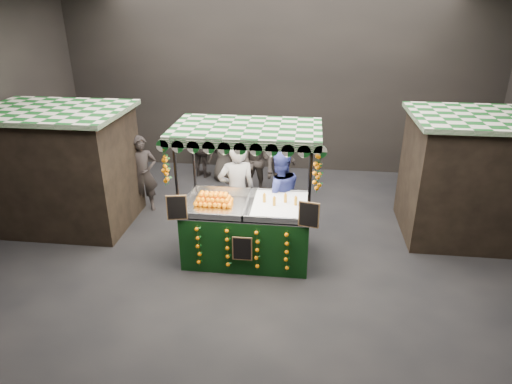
# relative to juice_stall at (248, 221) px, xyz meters

# --- Properties ---
(ground) EXTENTS (12.00, 12.00, 0.00)m
(ground) POSITION_rel_juice_stall_xyz_m (0.19, 0.05, -0.82)
(ground) COLOR black
(ground) RESTS_ON ground
(market_hall) EXTENTS (12.10, 10.10, 5.05)m
(market_hall) POSITION_rel_juice_stall_xyz_m (0.19, 0.05, 2.56)
(market_hall) COLOR black
(market_hall) RESTS_ON ground
(neighbour_stall_left) EXTENTS (3.00, 2.20, 2.60)m
(neighbour_stall_left) POSITION_rel_juice_stall_xyz_m (-4.21, 1.05, 0.49)
(neighbour_stall_left) COLOR black
(neighbour_stall_left) RESTS_ON ground
(neighbour_stall_right) EXTENTS (3.00, 2.20, 2.60)m
(neighbour_stall_right) POSITION_rel_juice_stall_xyz_m (4.59, 1.55, 0.49)
(neighbour_stall_right) COLOR black
(neighbour_stall_right) RESTS_ON ground
(juice_stall) EXTENTS (2.73, 1.61, 2.65)m
(juice_stall) POSITION_rel_juice_stall_xyz_m (0.00, 0.00, 0.00)
(juice_stall) COLOR black
(juice_stall) RESTS_ON ground
(vendor_grey) EXTENTS (0.88, 0.71, 2.11)m
(vendor_grey) POSITION_rel_juice_stall_xyz_m (-0.33, 0.80, 0.23)
(vendor_grey) COLOR slate
(vendor_grey) RESTS_ON ground
(vendor_blue) EXTENTS (1.16, 1.04, 1.98)m
(vendor_blue) POSITION_rel_juice_stall_xyz_m (0.53, 0.83, 0.17)
(vendor_blue) COLOR navy
(vendor_blue) RESTS_ON ground
(shopper_0) EXTENTS (0.79, 0.69, 1.83)m
(shopper_0) POSITION_rel_juice_stall_xyz_m (-2.72, 1.85, 0.09)
(shopper_0) COLOR #2A2322
(shopper_0) RESTS_ON ground
(shopper_1) EXTENTS (0.86, 0.68, 1.74)m
(shopper_1) POSITION_rel_juice_stall_xyz_m (-0.18, 3.09, 0.05)
(shopper_1) COLOR #2E2825
(shopper_1) RESTS_ON ground
(shopper_2) EXTENTS (1.03, 0.73, 1.62)m
(shopper_2) POSITION_rel_juice_stall_xyz_m (-1.84, 4.09, -0.01)
(shopper_2) COLOR black
(shopper_2) RESTS_ON ground
(shopper_3) EXTENTS (1.19, 1.36, 1.83)m
(shopper_3) POSITION_rel_juice_stall_xyz_m (0.41, 3.25, 0.09)
(shopper_3) COLOR black
(shopper_3) RESTS_ON ground
(shopper_4) EXTENTS (0.94, 0.89, 1.62)m
(shopper_4) POSITION_rel_juice_stall_xyz_m (-1.24, 3.96, -0.01)
(shopper_4) COLOR #2E2925
(shopper_4) RESTS_ON ground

